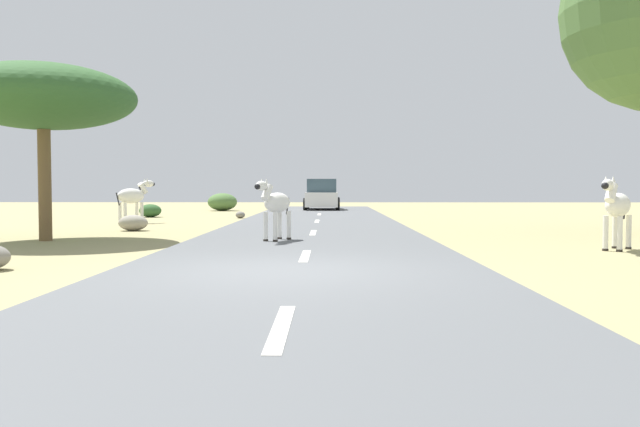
# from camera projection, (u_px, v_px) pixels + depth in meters

# --- Properties ---
(ground_plane) EXTENTS (90.00, 90.00, 0.00)m
(ground_plane) POSITION_uv_depth(u_px,v_px,m) (284.00, 273.00, 9.84)
(ground_plane) COLOR #998E60
(road) EXTENTS (6.00, 64.00, 0.05)m
(road) POSITION_uv_depth(u_px,v_px,m) (300.00, 272.00, 9.84)
(road) COLOR #56595B
(road) RESTS_ON ground_plane
(lane_markings) EXTENTS (0.16, 56.00, 0.01)m
(lane_markings) POSITION_uv_depth(u_px,v_px,m) (297.00, 279.00, 8.84)
(lane_markings) COLOR silver
(lane_markings) RESTS_ON road
(zebra_0) EXTENTS (0.90, 1.49, 1.50)m
(zebra_0) POSITION_uv_depth(u_px,v_px,m) (276.00, 204.00, 15.22)
(zebra_0) COLOR silver
(zebra_0) RESTS_ON road
(zebra_1) EXTENTS (1.23, 1.42, 1.58)m
(zebra_1) POSITION_uv_depth(u_px,v_px,m) (617.00, 206.00, 13.35)
(zebra_1) COLOR silver
(zebra_1) RESTS_ON ground_plane
(zebra_2) EXTENTS (1.20, 1.57, 1.67)m
(zebra_2) POSITION_uv_depth(u_px,v_px,m) (133.00, 196.00, 23.09)
(zebra_2) COLOR silver
(zebra_2) RESTS_ON ground_plane
(car_0) EXTENTS (2.05, 4.36, 1.74)m
(car_0) POSITION_uv_depth(u_px,v_px,m) (322.00, 196.00, 36.25)
(car_0) COLOR white
(car_0) RESTS_ON road
(tree_1) EXTENTS (4.53, 4.53, 4.36)m
(tree_1) POSITION_uv_depth(u_px,v_px,m) (43.00, 98.00, 15.65)
(tree_1) COLOR brown
(tree_1) RESTS_ON ground_plane
(bush_3) EXTENTS (1.65, 1.48, 0.99)m
(bush_3) POSITION_uv_depth(u_px,v_px,m) (222.00, 202.00, 35.58)
(bush_3) COLOR #4C7038
(bush_3) RESTS_ON ground_plane
(bush_4) EXTENTS (0.97, 0.87, 0.58)m
(bush_4) POSITION_uv_depth(u_px,v_px,m) (150.00, 211.00, 28.01)
(bush_4) COLOR #2D5628
(bush_4) RESTS_ON ground_plane
(rock_2) EXTENTS (0.40, 0.37, 0.29)m
(rock_2) POSITION_uv_depth(u_px,v_px,m) (240.00, 215.00, 27.07)
(rock_2) COLOR gray
(rock_2) RESTS_ON ground_plane
(rock_4) EXTENTS (0.89, 0.67, 0.49)m
(rock_4) POSITION_uv_depth(u_px,v_px,m) (133.00, 223.00, 19.34)
(rock_4) COLOR gray
(rock_4) RESTS_ON ground_plane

